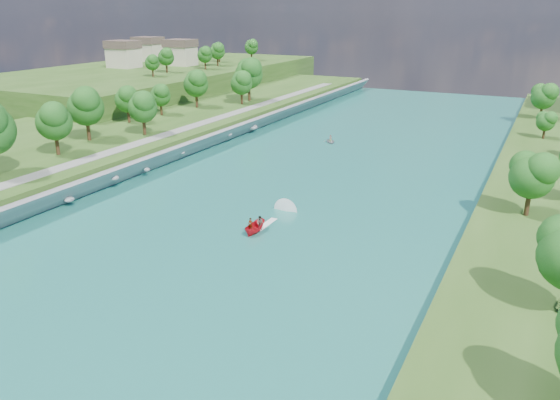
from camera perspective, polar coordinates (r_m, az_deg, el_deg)
The scene contains 10 objects.
ground at distance 66.83m, azimuth -7.45°, elevation -4.66°, with size 260.00×260.00×0.00m, color #2D5119.
river_water at distance 82.92m, azimuth 0.19°, elevation 0.39°, with size 55.00×240.00×0.10m, color #1B6757.
berm_west at distance 112.94m, azimuth -23.28°, elevation 4.87°, with size 45.00×240.00×3.50m, color #2D5119.
ridge_west at distance 188.02m, azimuth -12.61°, elevation 12.07°, with size 60.00×120.00×9.00m, color #2D5119.
riprap_bank at distance 95.64m, azimuth -14.05°, elevation 3.50°, with size 3.66×236.00×4.05m.
riverside_path at distance 100.05m, azimuth -16.81°, elevation 4.98°, with size 3.00×200.00×0.10m, color gray.
ridge_houses at distance 194.92m, azimuth -13.33°, elevation 14.87°, with size 29.50×29.50×8.40m.
trees_ridge at distance 183.65m, azimuth -7.45°, elevation 14.91°, with size 13.87×61.09×8.88m.
motorboat at distance 70.57m, azimuth -2.02°, elevation -2.47°, with size 3.60×18.84×2.14m.
raft at distance 116.77m, azimuth 5.29°, elevation 6.17°, with size 3.83×4.05×1.61m.
Camera 1 is at (34.69, -50.29, 27.09)m, focal length 35.00 mm.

